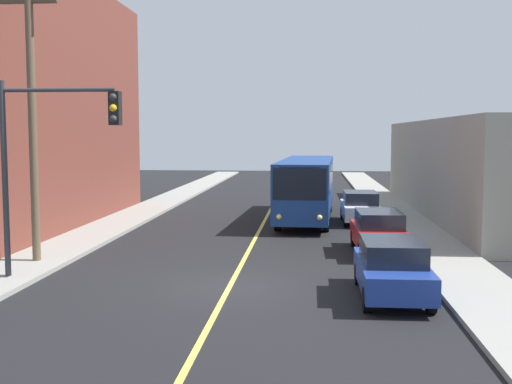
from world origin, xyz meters
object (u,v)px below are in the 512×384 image
Objects in this scene: city_bus at (307,185)px; parked_car_red at (379,231)px; utility_pole_near at (32,96)px; parked_car_white at (360,207)px; traffic_signal_left_corner at (52,142)px; parked_car_blue at (392,268)px.

parked_car_red is at bearing -73.60° from city_bus.
parked_car_white is at bearing 43.27° from utility_pole_near.
traffic_signal_left_corner is at bearing -116.89° from city_bus.
parked_car_blue is 0.73× the size of traffic_signal_left_corner.
parked_car_white is at bearing 53.06° from traffic_signal_left_corner.
traffic_signal_left_corner is at bearing -126.94° from parked_car_white.
utility_pole_near is at bearing -136.73° from parked_car_white.
parked_car_red is at bearing 14.48° from utility_pole_near.
utility_pole_near reaches higher than traffic_signal_left_corner.
parked_car_blue is at bearing -92.97° from parked_car_red.
parked_car_white is at bearing 88.92° from parked_car_blue.
utility_pole_near is at bearing -126.47° from city_bus.
parked_car_blue and parked_car_white have the same top height.
city_bus is 2.78× the size of parked_car_blue.
traffic_signal_left_corner is (-7.61, -15.01, 2.49)m from city_bus.
parked_car_red is 8.20m from parked_car_white.
parked_car_white is 0.74× the size of traffic_signal_left_corner.
parked_car_white is 17.54m from traffic_signal_left_corner.
parked_car_white is at bearing -24.96° from city_bus.
parked_car_blue is 13.23m from utility_pole_near.
utility_pole_near is (-12.03, -11.32, 4.99)m from parked_car_white.
traffic_signal_left_corner is (-10.06, 1.06, 3.46)m from parked_car_blue.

